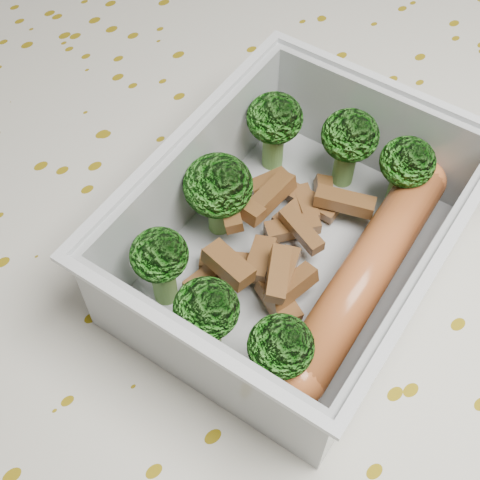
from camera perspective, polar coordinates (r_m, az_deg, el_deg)
dining_table at (r=0.47m, az=-0.84°, el=-7.19°), size 1.40×0.90×0.75m
tablecloth at (r=0.43m, az=-0.93°, el=-4.06°), size 1.46×0.96×0.19m
lunch_container at (r=0.37m, az=4.67°, el=-0.21°), size 0.23×0.21×0.07m
broccoli_florets at (r=0.36m, az=2.71°, el=2.83°), size 0.18×0.15×0.06m
meat_pile at (r=0.38m, az=2.71°, el=0.23°), size 0.12×0.09×0.03m
sausage at (r=0.36m, az=10.80°, el=-2.63°), size 0.17×0.07×0.03m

